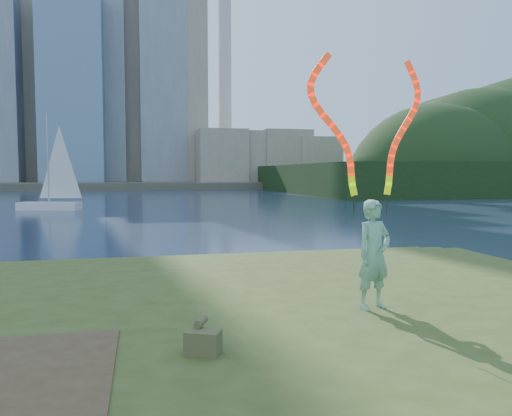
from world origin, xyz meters
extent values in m
plane|color=#1A2741|center=(0.00, 0.00, 0.00)|extent=(320.00, 320.00, 0.00)
cube|color=#394819|center=(0.00, -2.50, 0.15)|extent=(20.00, 18.00, 0.30)
cube|color=#394819|center=(0.00, -2.20, 0.40)|extent=(17.00, 15.00, 0.30)
cube|color=#394819|center=(0.00, -2.00, 0.65)|extent=(14.00, 12.00, 0.30)
cube|color=#474234|center=(0.00, 95.00, 0.60)|extent=(320.00, 40.00, 1.20)
cylinder|color=silver|center=(18.00, 102.00, 30.20)|extent=(2.80, 2.80, 58.00)
cube|color=black|center=(55.00, 60.00, 2.00)|extent=(70.00, 42.00, 4.00)
imported|color=#1A794A|center=(3.01, -1.45, 1.60)|extent=(0.67, 0.53, 1.61)
cylinder|color=black|center=(2.70, -1.44, 2.33)|extent=(0.02, 0.02, 0.30)
cylinder|color=black|center=(3.31, -1.25, 2.33)|extent=(0.02, 0.02, 0.30)
cube|color=brown|center=(0.34, -2.77, 0.93)|extent=(0.45, 0.38, 0.27)
cylinder|color=brown|center=(0.34, -2.59, 1.11)|extent=(0.19, 0.26, 0.09)
cube|color=silver|center=(-7.16, 32.22, 0.27)|extent=(4.76, 2.62, 0.64)
cylinder|color=gray|center=(-7.16, 32.22, 3.81)|extent=(0.13, 0.13, 6.90)
camera|label=1|loc=(-0.30, -8.13, 2.79)|focal=35.00mm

